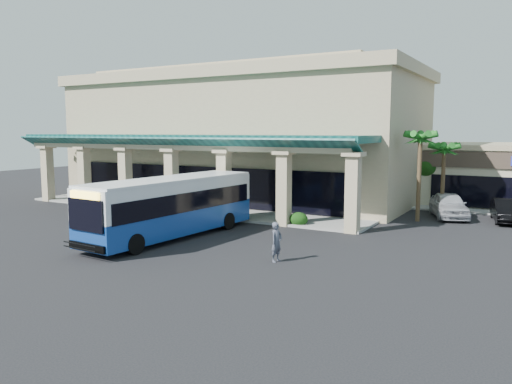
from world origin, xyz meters
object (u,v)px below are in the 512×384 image
Objects in this scene: transit_bus at (172,208)px; car_white at (507,211)px; pedestrian at (277,242)px; car_silver at (449,205)px.

car_white is at bearing 46.18° from transit_bus.
transit_bus reaches higher than car_white.
transit_bus reaches higher than pedestrian.
car_silver is at bearing -8.17° from pedestrian.
pedestrian is 0.36× the size of car_silver.
car_silver is 1.12× the size of car_white.
car_white is (8.45, 16.41, -0.17)m from pedestrian.
car_silver is 3.58m from car_white.
car_white is at bearing -18.83° from pedestrian.
transit_bus is 2.64× the size of car_white.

